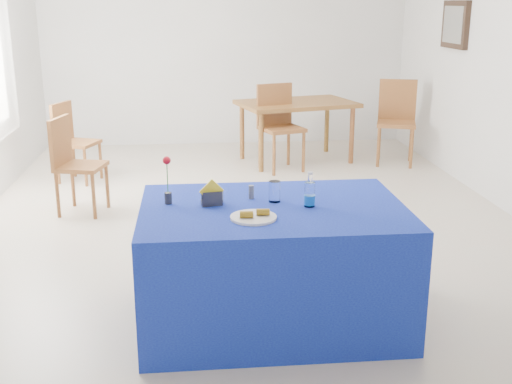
% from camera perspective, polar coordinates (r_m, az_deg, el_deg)
% --- Properties ---
extents(floor, '(7.00, 7.00, 0.00)m').
position_cam_1_polar(floor, '(5.88, -0.68, -2.76)').
color(floor, beige).
rests_on(floor, ground).
extents(room_shell, '(7.00, 7.00, 7.00)m').
position_cam_1_polar(room_shell, '(5.55, -0.74, 14.52)').
color(room_shell, silver).
rests_on(room_shell, ground).
extents(picture_frame, '(0.06, 0.64, 0.52)m').
position_cam_1_polar(picture_frame, '(7.72, 17.31, 14.02)').
color(picture_frame, black).
rests_on(picture_frame, room_shell).
extents(picture_art, '(0.02, 0.52, 0.40)m').
position_cam_1_polar(picture_art, '(7.71, 17.13, 14.03)').
color(picture_art, '#998C66').
rests_on(picture_art, room_shell).
extents(plate, '(0.27, 0.27, 0.01)m').
position_cam_1_polar(plate, '(3.65, -0.23, -2.27)').
color(plate, white).
rests_on(plate, blue_table).
extents(drinking_glass, '(0.07, 0.07, 0.13)m').
position_cam_1_polar(drinking_glass, '(3.94, 1.66, 0.04)').
color(drinking_glass, white).
rests_on(drinking_glass, blue_table).
extents(salt_shaker, '(0.03, 0.03, 0.08)m').
position_cam_1_polar(salt_shaker, '(3.94, -3.15, -0.32)').
color(salt_shaker, gray).
rests_on(salt_shaker, blue_table).
extents(pepper_shaker, '(0.03, 0.03, 0.08)m').
position_cam_1_polar(pepper_shaker, '(4.01, -0.42, 0.00)').
color(pepper_shaker, slate).
rests_on(pepper_shaker, blue_table).
extents(blue_table, '(1.60, 1.10, 0.76)m').
position_cam_1_polar(blue_table, '(4.01, 1.48, -6.44)').
color(blue_table, '#0F1990').
rests_on(blue_table, floor).
extents(water_bottle, '(0.07, 0.07, 0.21)m').
position_cam_1_polar(water_bottle, '(3.86, 4.79, -0.27)').
color(water_bottle, white).
rests_on(water_bottle, blue_table).
extents(napkin_holder, '(0.15, 0.07, 0.16)m').
position_cam_1_polar(napkin_holder, '(3.89, -3.96, -0.49)').
color(napkin_holder, '#333338').
rests_on(napkin_holder, blue_table).
extents(rose_vase, '(0.05, 0.05, 0.30)m').
position_cam_1_polar(rose_vase, '(3.92, -7.87, 0.97)').
color(rose_vase, '#26262B').
rests_on(rose_vase, blue_table).
extents(oak_table, '(1.56, 1.21, 0.76)m').
position_cam_1_polar(oak_table, '(8.05, 3.62, 7.47)').
color(oak_table, brown).
rests_on(oak_table, floor).
extents(chair_bg_left, '(0.57, 0.57, 1.01)m').
position_cam_1_polar(chair_bg_left, '(7.69, 1.99, 6.36)').
color(chair_bg_left, '#945B2B').
rests_on(chair_bg_left, floor).
extents(chair_bg_right, '(0.58, 0.58, 1.03)m').
position_cam_1_polar(chair_bg_right, '(8.18, 12.39, 6.66)').
color(chair_bg_right, '#945B2B').
rests_on(chair_bg_right, floor).
extents(chair_win_a, '(0.49, 0.49, 0.92)m').
position_cam_1_polar(chair_win_a, '(6.28, -16.05, 2.88)').
color(chair_win_a, '#945B2B').
rests_on(chair_win_a, floor).
extents(chair_win_b, '(0.51, 0.51, 0.88)m').
position_cam_1_polar(chair_win_b, '(7.43, -16.13, 4.77)').
color(chair_win_b, '#945B2B').
rests_on(chair_win_b, floor).
extents(banana_pieces, '(0.18, 0.08, 0.04)m').
position_cam_1_polar(banana_pieces, '(3.64, -0.09, -1.90)').
color(banana_pieces, gold).
rests_on(banana_pieces, plate).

